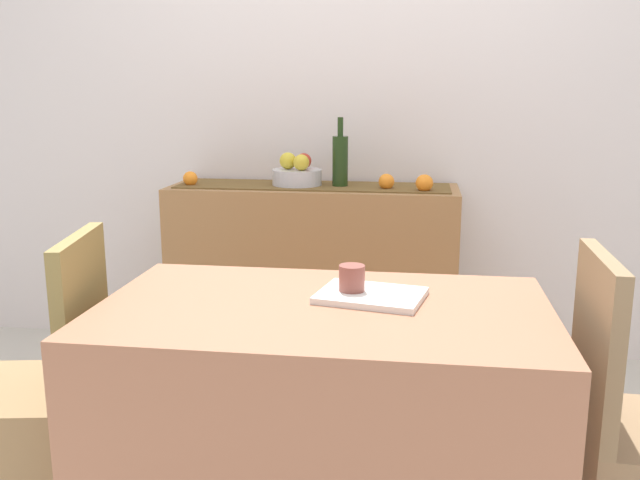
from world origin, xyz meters
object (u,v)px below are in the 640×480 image
object	(u,v)px
fruit_bowl	(297,177)
chair_near_window	(37,443)
open_book	(371,296)
coffee_cup	(352,281)
sideboard_console	(313,276)
wine_bottle	(340,160)
dining_table	(323,432)

from	to	relation	value
fruit_bowl	chair_near_window	xyz separation A→B (m)	(-0.55, -1.39, -0.63)
open_book	chair_near_window	distance (m)	1.10
coffee_cup	chair_near_window	world-z (taller)	chair_near_window
sideboard_console	coffee_cup	world-z (taller)	sideboard_console
wine_bottle	coffee_cup	world-z (taller)	wine_bottle
coffee_cup	dining_table	bearing A→B (deg)	-128.39
sideboard_console	open_book	xyz separation A→B (m)	(0.36, -1.32, 0.32)
open_book	chair_near_window	size ratio (longest dim) A/B	0.31
sideboard_console	chair_near_window	xyz separation A→B (m)	(-0.62, -1.39, -0.16)
sideboard_console	open_book	world-z (taller)	sideboard_console
wine_bottle	chair_near_window	xyz separation A→B (m)	(-0.75, -1.39, -0.72)
fruit_bowl	wine_bottle	bearing A→B (deg)	-0.00
open_book	coffee_cup	distance (m)	0.07
wine_bottle	chair_near_window	bearing A→B (deg)	-118.33
sideboard_console	dining_table	distance (m)	1.41
open_book	chair_near_window	xyz separation A→B (m)	(-0.99, -0.07, -0.48)
open_book	coffee_cup	world-z (taller)	coffee_cup
dining_table	open_book	size ratio (longest dim) A/B	4.29
open_book	coffee_cup	size ratio (longest dim) A/B	3.11
chair_near_window	sideboard_console	bearing A→B (deg)	65.86
chair_near_window	dining_table	bearing A→B (deg)	-0.19
fruit_bowl	dining_table	xyz separation A→B (m)	(0.32, -1.39, -0.53)
wine_bottle	open_book	bearing A→B (deg)	-79.76
dining_table	coffee_cup	bearing A→B (deg)	51.61
fruit_bowl	open_book	distance (m)	1.39
fruit_bowl	wine_bottle	distance (m)	0.22
coffee_cup	wine_bottle	bearing A→B (deg)	98.02
chair_near_window	coffee_cup	bearing A→B (deg)	5.00
dining_table	chair_near_window	world-z (taller)	chair_near_window
sideboard_console	fruit_bowl	size ratio (longest dim) A/B	5.83
fruit_bowl	chair_near_window	world-z (taller)	fruit_bowl
fruit_bowl	open_book	xyz separation A→B (m)	(0.44, -1.32, -0.15)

